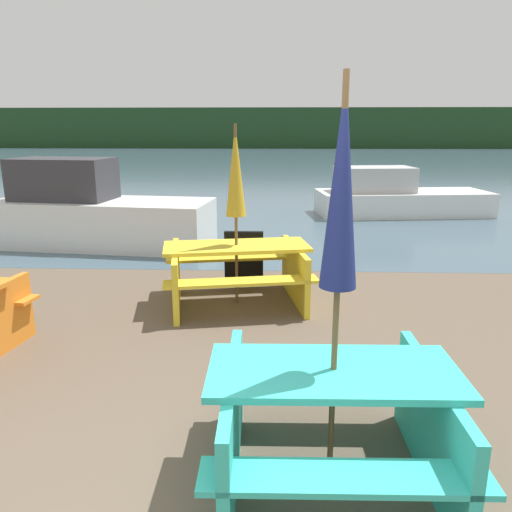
{
  "coord_description": "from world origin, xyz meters",
  "views": [
    {
      "loc": [
        0.45,
        -1.73,
        2.19
      ],
      "look_at": [
        0.24,
        3.39,
        0.85
      ],
      "focal_mm": 35.0,
      "sensor_mm": 36.0,
      "label": 1
    }
  ],
  "objects_px": {
    "picnic_table_teal": "(332,414)",
    "picnic_table_yellow": "(237,268)",
    "umbrella_gold": "(236,173)",
    "boat": "(95,214)",
    "umbrella_navy": "(341,190)",
    "boat_second": "(396,197)",
    "signboard": "(244,257)"
  },
  "relations": [
    {
      "from": "signboard",
      "to": "umbrella_navy",
      "type": "bearing_deg",
      "value": -78.8
    },
    {
      "from": "picnic_table_teal",
      "to": "picnic_table_yellow",
      "type": "xyz_separation_m",
      "value": [
        -0.85,
        3.23,
        0.02
      ]
    },
    {
      "from": "boat",
      "to": "signboard",
      "type": "distance_m",
      "value": 3.69
    },
    {
      "from": "umbrella_navy",
      "to": "umbrella_gold",
      "type": "xyz_separation_m",
      "value": [
        -0.85,
        3.23,
        -0.2
      ]
    },
    {
      "from": "umbrella_navy",
      "to": "signboard",
      "type": "distance_m",
      "value": 4.41
    },
    {
      "from": "picnic_table_teal",
      "to": "picnic_table_yellow",
      "type": "height_order",
      "value": "picnic_table_yellow"
    },
    {
      "from": "boat_second",
      "to": "signboard",
      "type": "bearing_deg",
      "value": -127.47
    },
    {
      "from": "signboard",
      "to": "boat_second",
      "type": "bearing_deg",
      "value": 59.27
    },
    {
      "from": "umbrella_gold",
      "to": "picnic_table_teal",
      "type": "bearing_deg",
      "value": -75.31
    },
    {
      "from": "picnic_table_teal",
      "to": "boat",
      "type": "relative_size",
      "value": 0.37
    },
    {
      "from": "umbrella_gold",
      "to": "signboard",
      "type": "xyz_separation_m",
      "value": [
        0.04,
        0.86,
        -1.27
      ]
    },
    {
      "from": "picnic_table_yellow",
      "to": "umbrella_navy",
      "type": "height_order",
      "value": "umbrella_navy"
    },
    {
      "from": "umbrella_gold",
      "to": "boat",
      "type": "bearing_deg",
      "value": 133.14
    },
    {
      "from": "picnic_table_teal",
      "to": "boat",
      "type": "height_order",
      "value": "boat"
    },
    {
      "from": "umbrella_navy",
      "to": "boat",
      "type": "distance_m",
      "value": 7.44
    },
    {
      "from": "picnic_table_teal",
      "to": "picnic_table_yellow",
      "type": "distance_m",
      "value": 3.33
    },
    {
      "from": "picnic_table_teal",
      "to": "boat_second",
      "type": "distance_m",
      "value": 10.29
    },
    {
      "from": "umbrella_gold",
      "to": "boat",
      "type": "relative_size",
      "value": 0.53
    },
    {
      "from": "umbrella_gold",
      "to": "signboard",
      "type": "relative_size",
      "value": 2.96
    },
    {
      "from": "boat_second",
      "to": "boat",
      "type": "bearing_deg",
      "value": -157.28
    },
    {
      "from": "picnic_table_yellow",
      "to": "umbrella_gold",
      "type": "xyz_separation_m",
      "value": [
        0.0,
        -0.0,
        1.18
      ]
    },
    {
      "from": "picnic_table_teal",
      "to": "boat_second",
      "type": "xyz_separation_m",
      "value": [
        2.67,
        9.93,
        -0.01
      ]
    },
    {
      "from": "picnic_table_teal",
      "to": "boat",
      "type": "xyz_separation_m",
      "value": [
        -3.74,
        6.31,
        0.15
      ]
    },
    {
      "from": "boat",
      "to": "boat_second",
      "type": "relative_size",
      "value": 0.95
    },
    {
      "from": "umbrella_gold",
      "to": "boat_second",
      "type": "xyz_separation_m",
      "value": [
        3.51,
        6.71,
        -1.21
      ]
    },
    {
      "from": "umbrella_navy",
      "to": "boat_second",
      "type": "height_order",
      "value": "umbrella_navy"
    },
    {
      "from": "umbrella_navy",
      "to": "boat",
      "type": "relative_size",
      "value": 0.6
    },
    {
      "from": "picnic_table_yellow",
      "to": "signboard",
      "type": "bearing_deg",
      "value": 87.53
    },
    {
      "from": "umbrella_navy",
      "to": "boat_second",
      "type": "bearing_deg",
      "value": 74.96
    },
    {
      "from": "picnic_table_teal",
      "to": "boat_second",
      "type": "height_order",
      "value": "boat_second"
    },
    {
      "from": "boat_second",
      "to": "umbrella_navy",
      "type": "bearing_deg",
      "value": -111.78
    },
    {
      "from": "picnic_table_teal",
      "to": "boat",
      "type": "distance_m",
      "value": 7.34
    }
  ]
}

